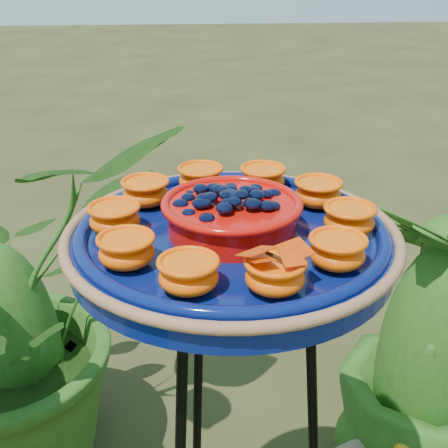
% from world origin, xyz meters
% --- Properties ---
extents(tripod_stand, '(0.45, 0.45, 0.96)m').
position_xyz_m(tripod_stand, '(-0.04, -0.02, 0.59)').
color(tripod_stand, black).
rests_on(tripod_stand, ground).
extents(feeder_dish, '(0.63, 0.63, 0.11)m').
position_xyz_m(feeder_dish, '(-0.04, -0.02, 1.01)').
color(feeder_dish, '#061250').
rests_on(feeder_dish, tripod_stand).
extents(shrub_back_left, '(1.19, 1.20, 1.01)m').
position_xyz_m(shrub_back_left, '(-0.60, 0.57, 0.50)').
color(shrub_back_left, '#234813').
rests_on(shrub_back_left, ground).
extents(shrub_back_right, '(0.67, 0.67, 0.85)m').
position_xyz_m(shrub_back_right, '(0.52, 0.43, 0.43)').
color(shrub_back_right, '#234813').
rests_on(shrub_back_right, ground).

